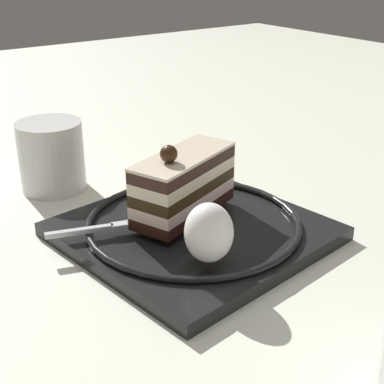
% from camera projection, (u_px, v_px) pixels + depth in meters
% --- Properties ---
extents(ground_plane, '(2.40, 2.40, 0.00)m').
position_uv_depth(ground_plane, '(180.00, 242.00, 0.58)').
color(ground_plane, silver).
extents(dessert_plate, '(0.26, 0.26, 0.02)m').
position_uv_depth(dessert_plate, '(192.00, 228.00, 0.58)').
color(dessert_plate, black).
rests_on(dessert_plate, ground_plane).
extents(cake_slice, '(0.09, 0.13, 0.08)m').
position_uv_depth(cake_slice, '(184.00, 184.00, 0.58)').
color(cake_slice, black).
rests_on(cake_slice, dessert_plate).
extents(whipped_cream_dollop, '(0.04, 0.04, 0.06)m').
position_uv_depth(whipped_cream_dollop, '(209.00, 233.00, 0.49)').
color(whipped_cream_dollop, white).
rests_on(whipped_cream_dollop, dessert_plate).
extents(fork, '(0.04, 0.10, 0.00)m').
position_uv_depth(fork, '(103.00, 228.00, 0.55)').
color(fork, silver).
rests_on(fork, dessert_plate).
extents(drink_glass_far, '(0.08, 0.08, 0.09)m').
position_uv_depth(drink_glass_far, '(52.00, 159.00, 0.69)').
color(drink_glass_far, white).
rests_on(drink_glass_far, ground_plane).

